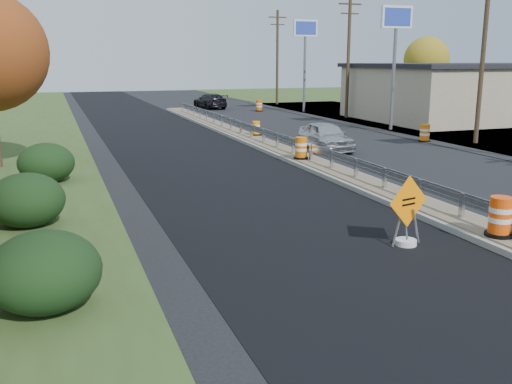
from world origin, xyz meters
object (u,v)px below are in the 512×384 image
object	(u,v)px
car_dark_far	(210,101)
barrel_shoulder_near	(425,133)
barrel_median_mid	(301,148)
barrel_median_far	(256,129)
barrel_median_near	(500,218)
barrel_shoulder_far	(259,106)
car_silver	(326,136)
caution_sign	(407,228)

from	to	relation	value
car_dark_far	barrel_shoulder_near	bearing A→B (deg)	95.30
barrel_median_mid	barrel_median_far	size ratio (longest dim) A/B	1.19
barrel_median_near	barrel_shoulder_far	bearing A→B (deg)	79.10
barrel_shoulder_near	car_silver	size ratio (longest dim) A/B	0.23
caution_sign	car_silver	distance (m)	15.52
barrel_median_mid	caution_sign	bearing A→B (deg)	-100.91
car_silver	car_dark_far	size ratio (longest dim) A/B	0.88
barrel_median_mid	barrel_median_near	bearing A→B (deg)	-89.90
barrel_shoulder_near	barrel_shoulder_far	bearing A→B (deg)	95.83
caution_sign	car_dark_far	size ratio (longest dim) A/B	0.37
caution_sign	barrel_median_near	world-z (taller)	caution_sign
caution_sign	car_dark_far	bearing A→B (deg)	67.34
barrel_median_mid	barrel_shoulder_near	size ratio (longest dim) A/B	0.98
barrel_median_far	barrel_shoulder_far	distance (m)	18.48
caution_sign	barrel_median_far	bearing A→B (deg)	66.99
barrel_median_near	barrel_shoulder_far	distance (m)	38.50
caution_sign	barrel_shoulder_far	world-z (taller)	caution_sign
barrel_median_mid	barrel_shoulder_far	size ratio (longest dim) A/B	0.96
caution_sign	barrel_median_mid	world-z (taller)	caution_sign
barrel_shoulder_near	car_dark_far	world-z (taller)	car_dark_far
barrel_median_near	car_dark_far	bearing A→B (deg)	84.68
barrel_median_near	car_dark_far	xyz separation A→B (m)	(3.94, 42.32, -0.01)
barrel_median_near	barrel_median_far	distance (m)	20.51
barrel_median_near	barrel_shoulder_far	size ratio (longest dim) A/B	1.00
barrel_median_far	barrel_shoulder_near	world-z (taller)	barrel_median_far
car_silver	barrel_median_near	bearing A→B (deg)	-98.53
barrel_median_mid	car_dark_far	world-z (taller)	car_dark_far
car_silver	car_dark_far	xyz separation A→B (m)	(1.12, 26.91, -0.02)
barrel_median_near	barrel_shoulder_far	world-z (taller)	barrel_median_near
barrel_median_near	car_silver	bearing A→B (deg)	79.63
barrel_shoulder_far	car_silver	bearing A→B (deg)	-101.26
car_silver	barrel_median_mid	bearing A→B (deg)	-129.25
car_silver	car_dark_far	world-z (taller)	car_silver
barrel_median_far	caution_sign	bearing A→B (deg)	-98.78
barrel_median_far	car_silver	distance (m)	5.46
barrel_shoulder_far	car_silver	distance (m)	22.84
barrel_shoulder_near	car_dark_far	xyz separation A→B (m)	(-5.54, 26.06, 0.23)
caution_sign	barrel_shoulder_near	distance (m)	19.44
caution_sign	barrel_shoulder_far	distance (m)	38.27
barrel_median_mid	car_dark_far	size ratio (longest dim) A/B	0.20
barrel_median_far	barrel_shoulder_near	distance (m)	9.63
caution_sign	barrel_median_mid	xyz separation A→B (m)	(2.20, 11.42, 0.24)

